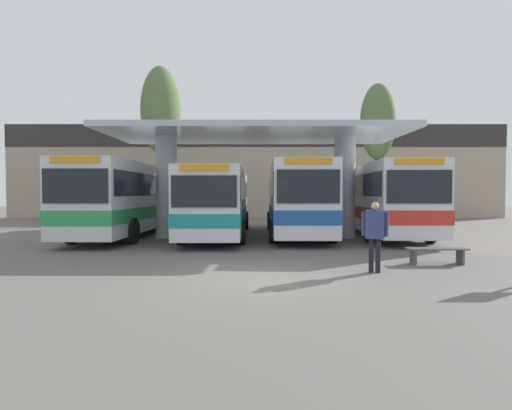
{
  "coord_description": "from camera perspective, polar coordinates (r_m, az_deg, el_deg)",
  "views": [
    {
      "loc": [
        0.02,
        -9.34,
        2.04
      ],
      "look_at": [
        0.0,
        4.82,
        1.6
      ],
      "focal_mm": 28.0,
      "sensor_mm": 36.0,
      "label": 1
    }
  ],
  "objects": [
    {
      "name": "ground_plane",
      "position": [
        9.56,
        -0.04,
        -10.54
      ],
      "size": [
        100.0,
        100.0,
        0.0
      ],
      "primitive_type": "plane",
      "color": "#605B56"
    },
    {
      "name": "transit_bus_right_bay",
      "position": [
        19.3,
        5.82,
        1.17
      ],
      "size": [
        2.81,
        10.33,
        3.3
      ],
      "rotation": [
        0.0,
        0.0,
        3.13
      ],
      "color": "silver",
      "rests_on": "ground_plane"
    },
    {
      "name": "parked_car_street",
      "position": [
        31.28,
        -18.62,
        -0.23
      ],
      "size": [
        4.52,
        2.08,
        2.06
      ],
      "rotation": [
        0.0,
        0.0,
        0.04
      ],
      "color": "maroon",
      "rests_on": "ground_plane"
    },
    {
      "name": "pedestrian_waiting",
      "position": [
        10.61,
        16.7,
        -3.39
      ],
      "size": [
        0.66,
        0.4,
        1.8
      ],
      "rotation": [
        0.0,
        0.0,
        -0.33
      ],
      "color": "black",
      "rests_on": "ground_plane"
    },
    {
      "name": "poplar_tree_behind_right",
      "position": [
        28.47,
        -13.35,
        12.91
      ],
      "size": [
        2.69,
        2.69,
        10.58
      ],
      "color": "#473A2B",
      "rests_on": "ground_plane"
    },
    {
      "name": "waiting_bench_mid_platform",
      "position": [
        12.56,
        24.51,
        -6.15
      ],
      "size": [
        1.68,
        0.44,
        0.46
      ],
      "color": "#4C5156",
      "rests_on": "ground_plane"
    },
    {
      "name": "townhouse_backdrop",
      "position": [
        32.24,
        0.05,
        5.91
      ],
      "size": [
        40.0,
        0.58,
        7.49
      ],
      "color": "tan",
      "rests_on": "ground_plane"
    },
    {
      "name": "station_canopy",
      "position": [
        18.21,
        0.02,
        7.76
      ],
      "size": [
        13.1,
        5.7,
        4.82
      ],
      "color": "silver",
      "rests_on": "ground_plane"
    },
    {
      "name": "transit_bus_far_right_bay",
      "position": [
        20.5,
        17.1,
        1.11
      ],
      "size": [
        3.08,
        11.36,
        3.28
      ],
      "rotation": [
        0.0,
        0.0,
        3.09
      ],
      "color": "silver",
      "rests_on": "ground_plane"
    },
    {
      "name": "transit_bus_left_bay",
      "position": [
        20.2,
        -17.35,
        1.15
      ],
      "size": [
        2.91,
        11.4,
        3.31
      ],
      "rotation": [
        0.0,
        0.0,
        3.12
      ],
      "color": "silver",
      "rests_on": "ground_plane"
    },
    {
      "name": "transit_bus_center_bay",
      "position": [
        19.16,
        -5.22,
        0.75
      ],
      "size": [
        2.72,
        11.22,
        3.03
      ],
      "rotation": [
        0.0,
        0.0,
        3.14
      ],
      "color": "silver",
      "rests_on": "ground_plane"
    },
    {
      "name": "poplar_tree_behind_left",
      "position": [
        27.56,
        17.07,
        11.15
      ],
      "size": [
        2.24,
        2.24,
        9.11
      ],
      "color": "#473A2B",
      "rests_on": "ground_plane"
    }
  ]
}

